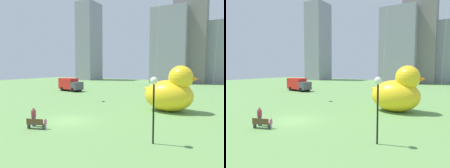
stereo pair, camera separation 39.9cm
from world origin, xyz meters
The scene contains 8 objects.
ground_plane centered at (0.00, 0.00, 0.00)m, with size 140.00×140.00×0.00m, color #689851.
park_bench centered at (-0.63, -3.35, 0.47)m, with size 1.57×0.91×0.90m.
person_adult centered at (-1.43, -2.87, 0.92)m, with size 0.41×0.41×1.67m.
person_child centered at (0.10, -2.92, 0.50)m, with size 0.22×0.22×0.90m.
giant_inflatable_duck centered at (7.51, 9.31, 2.31)m, with size 6.55×4.20×5.43m.
lamppost centered at (9.01, -1.62, 3.60)m, with size 0.51×0.51×4.55m.
box_truck centered at (-17.08, 19.58, 1.44)m, with size 6.29×3.31×2.85m.
city_skyline centered at (-8.96, 59.18, 14.06)m, with size 56.58×18.48×33.22m.
Camera 1 is at (13.14, -14.47, 5.13)m, focal length 32.08 mm.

